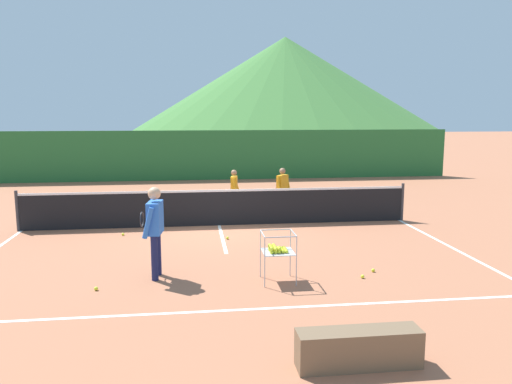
{
  "coord_description": "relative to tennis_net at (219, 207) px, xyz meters",
  "views": [
    {
      "loc": [
        -0.71,
        -13.32,
        3.03
      ],
      "look_at": [
        0.93,
        -0.54,
        0.98
      ],
      "focal_mm": 35.49,
      "sensor_mm": 36.0,
      "label": 1
    }
  ],
  "objects": [
    {
      "name": "tennis_ball_1",
      "position": [
        0.11,
        -1.53,
        -0.47
      ],
      "size": [
        0.07,
        0.07,
        0.07
      ],
      "primitive_type": "sphere",
      "color": "yellow",
      "rests_on": "ground"
    },
    {
      "name": "tennis_ball_4",
      "position": [
        2.37,
        -4.72,
        -0.47
      ],
      "size": [
        0.07,
        0.07,
        0.07
      ],
      "primitive_type": "sphere",
      "color": "yellow",
      "rests_on": "ground"
    },
    {
      "name": "line_baseline_near",
      "position": [
        0.0,
        -5.93,
        -0.5
      ],
      "size": [
        10.16,
        0.08,
        0.01
      ],
      "primitive_type": "cube",
      "color": "white",
      "rests_on": "ground"
    },
    {
      "name": "tennis_ball_5",
      "position": [
        2.7,
        -4.39,
        -0.47
      ],
      "size": [
        0.07,
        0.07,
        0.07
      ],
      "primitive_type": "sphere",
      "color": "yellow",
      "rests_on": "ground"
    },
    {
      "name": "tennis_ball_0",
      "position": [
        -2.37,
        -4.76,
        -0.47
      ],
      "size": [
        0.07,
        0.07,
        0.07
      ],
      "primitive_type": "sphere",
      "color": "yellow",
      "rests_on": "ground"
    },
    {
      "name": "hill_0",
      "position": [
        14.85,
        70.43,
        7.04
      ],
      "size": [
        49.9,
        49.9,
        15.08
      ],
      "primitive_type": "cone",
      "color": "#427A38",
      "rests_on": "ground"
    },
    {
      "name": "line_sideline_east",
      "position": [
        5.08,
        0.0,
        -0.5
      ],
      "size": [
        0.08,
        11.82,
        0.01
      ],
      "primitive_type": "cube",
      "color": "white",
      "rests_on": "ground"
    },
    {
      "name": "instructor",
      "position": [
        -1.39,
        -4.18,
        0.51
      ],
      "size": [
        0.44,
        0.8,
        1.69
      ],
      "color": "#191E4C",
      "rests_on": "ground"
    },
    {
      "name": "ground_plane",
      "position": [
        0.0,
        0.0,
        -0.5
      ],
      "size": [
        120.0,
        120.0,
        0.0
      ],
      "primitive_type": "plane",
      "color": "#A86647"
    },
    {
      "name": "student_1",
      "position": [
        2.01,
        1.58,
        0.31
      ],
      "size": [
        0.49,
        0.48,
        1.35
      ],
      "color": "navy",
      "rests_on": "ground"
    },
    {
      "name": "ball_cart",
      "position": [
        0.78,
        -4.69,
        0.09
      ],
      "size": [
        0.58,
        0.58,
        0.9
      ],
      "color": "#B7B7BC",
      "rests_on": "ground"
    },
    {
      "name": "windscreen_fence",
      "position": [
        0.0,
        9.32,
        0.61
      ],
      "size": [
        22.35,
        0.08,
        2.21
      ],
      "primitive_type": "cube",
      "color": "#286B33",
      "rests_on": "ground"
    },
    {
      "name": "line_baseline_far",
      "position": [
        0.0,
        5.89,
        -0.5
      ],
      "size": [
        10.16,
        0.08,
        0.01
      ],
      "primitive_type": "cube",
      "color": "white",
      "rests_on": "ground"
    },
    {
      "name": "student_0",
      "position": [
        0.57,
        1.81,
        0.28
      ],
      "size": [
        0.3,
        0.52,
        1.29
      ],
      "color": "navy",
      "rests_on": "ground"
    },
    {
      "name": "tennis_ball_2",
      "position": [
        -2.42,
        -0.84,
        -0.47
      ],
      "size": [
        0.07,
        0.07,
        0.07
      ],
      "primitive_type": "sphere",
      "color": "yellow",
      "rests_on": "ground"
    },
    {
      "name": "line_sideline_west",
      "position": [
        -5.08,
        0.0,
        -0.5
      ],
      "size": [
        0.08,
        11.82,
        0.01
      ],
      "primitive_type": "cube",
      "color": "white",
      "rests_on": "ground"
    },
    {
      "name": "line_service_center",
      "position": [
        0.0,
        0.0,
        -0.5
      ],
      "size": [
        0.08,
        5.59,
        0.01
      ],
      "primitive_type": "cube",
      "color": "white",
      "rests_on": "ground"
    },
    {
      "name": "courtside_bench",
      "position": [
        1.23,
        -7.85,
        -0.27
      ],
      "size": [
        1.5,
        0.36,
        0.46
      ],
      "primitive_type": "cube",
      "color": "brown",
      "rests_on": "ground"
    },
    {
      "name": "tennis_net",
      "position": [
        0.0,
        0.0,
        0.0
      ],
      "size": [
        10.37,
        0.08,
        1.05
      ],
      "color": "#333338",
      "rests_on": "ground"
    }
  ]
}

